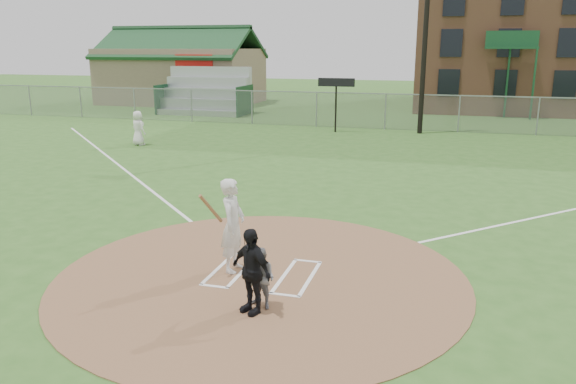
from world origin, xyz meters
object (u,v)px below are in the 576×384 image
(batter_at_plate, at_px, (233,225))
(catcher, at_px, (261,278))
(home_plate, at_px, (259,278))
(ondeck_player, at_px, (138,128))
(umpire, at_px, (251,271))

(batter_at_plate, bearing_deg, catcher, -53.31)
(home_plate, relative_size, ondeck_player, 0.25)
(home_plate, xyz_separation_m, ondeck_player, (-10.70, 13.57, 0.78))
(umpire, xyz_separation_m, batter_at_plate, (-1.01, 1.71, 0.21))
(umpire, distance_m, batter_at_plate, 2.00)
(umpire, bearing_deg, home_plate, 132.33)
(ondeck_player, bearing_deg, catcher, 150.97)
(catcher, relative_size, umpire, 0.72)
(catcher, distance_m, batter_at_plate, 1.93)
(catcher, bearing_deg, ondeck_player, 143.27)
(umpire, height_order, ondeck_player, ondeck_player)
(catcher, xyz_separation_m, umpire, (-0.12, -0.20, 0.21))
(umpire, bearing_deg, batter_at_plate, 149.05)
(home_plate, bearing_deg, batter_at_plate, 156.06)
(home_plate, distance_m, catcher, 1.41)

